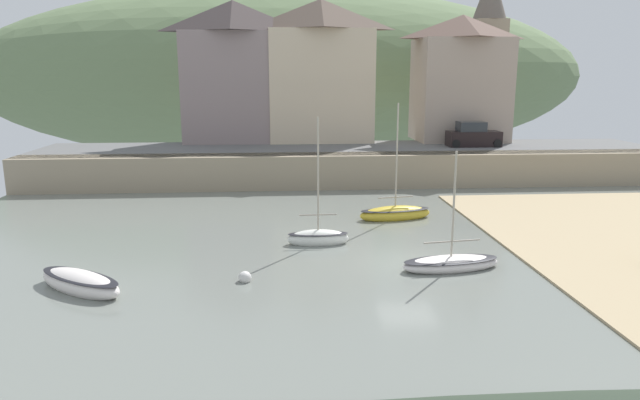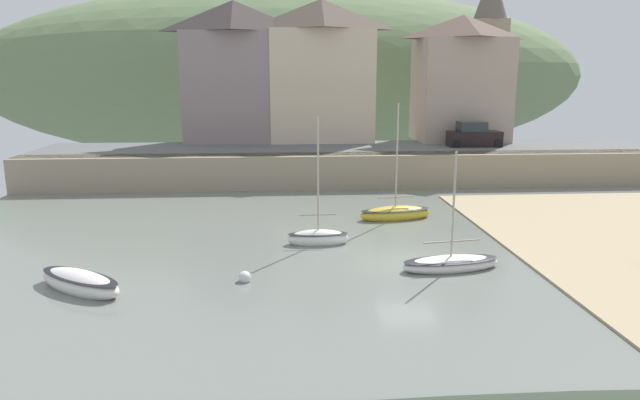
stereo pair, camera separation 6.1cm
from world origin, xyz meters
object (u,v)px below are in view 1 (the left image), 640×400
(church_with_spire, at_px, (487,50))
(dinghy_open_wooden, at_px, (80,283))
(waterfront_building_right, at_px, (460,78))
(rowboat_small_beached, at_px, (395,213))
(mooring_buoy, at_px, (245,278))
(waterfront_building_centre, at_px, (321,71))
(parked_car_near_slipway, at_px, (473,136))
(fishing_boat_green, at_px, (318,237))
(sailboat_far_left, at_px, (451,263))
(waterfront_building_left, at_px, (234,71))

(church_with_spire, bearing_deg, dinghy_open_wooden, -130.21)
(waterfront_building_right, xyz_separation_m, rowboat_small_beached, (-9.01, -17.70, -7.37))
(mooring_buoy, bearing_deg, dinghy_open_wooden, -175.34)
(church_with_spire, distance_m, rowboat_small_beached, 26.98)
(waterfront_building_right, distance_m, dinghy_open_wooden, 36.76)
(waterfront_building_centre, bearing_deg, dinghy_open_wooden, -112.00)
(dinghy_open_wooden, height_order, parked_car_near_slipway, parked_car_near_slipway)
(dinghy_open_wooden, relative_size, parked_car_near_slipway, 1.01)
(fishing_boat_green, distance_m, rowboat_small_beached, 6.54)
(dinghy_open_wooden, xyz_separation_m, sailboat_far_left, (14.68, 1.35, -0.05))
(waterfront_building_left, bearing_deg, parked_car_near_slipway, -13.39)
(waterfront_building_left, relative_size, sailboat_far_left, 2.22)
(rowboat_small_beached, distance_m, mooring_buoy, 12.32)
(waterfront_building_left, bearing_deg, waterfront_building_centre, 0.00)
(waterfront_building_right, xyz_separation_m, church_with_spire, (3.66, 4.00, 2.45))
(waterfront_building_left, height_order, parked_car_near_slipway, waterfront_building_left)
(waterfront_building_right, distance_m, sailboat_far_left, 28.58)
(parked_car_near_slipway, bearing_deg, dinghy_open_wooden, -135.29)
(sailboat_far_left, bearing_deg, waterfront_building_left, 104.00)
(parked_car_near_slipway, relative_size, mooring_buoy, 7.95)
(sailboat_far_left, height_order, mooring_buoy, sailboat_far_left)
(waterfront_building_right, bearing_deg, fishing_boat_green, -121.61)
(waterfront_building_left, relative_size, waterfront_building_centre, 0.99)
(fishing_boat_green, xyz_separation_m, dinghy_open_wooden, (-9.39, -5.37, -0.03))
(waterfront_building_centre, relative_size, rowboat_small_beached, 1.73)
(parked_car_near_slipway, bearing_deg, rowboat_small_beached, -124.39)
(waterfront_building_centre, bearing_deg, parked_car_near_slipway, -20.97)
(waterfront_building_centre, bearing_deg, mooring_buoy, -100.47)
(waterfront_building_left, relative_size, church_with_spire, 0.76)
(fishing_boat_green, height_order, rowboat_small_beached, rowboat_small_beached)
(church_with_spire, height_order, dinghy_open_wooden, church_with_spire)
(parked_car_near_slipway, bearing_deg, church_with_spire, 65.13)
(waterfront_building_right, relative_size, mooring_buoy, 20.17)
(rowboat_small_beached, distance_m, parked_car_near_slipway, 16.14)
(waterfront_building_left, height_order, church_with_spire, church_with_spire)
(church_with_spire, relative_size, parked_car_near_slipway, 3.65)
(church_with_spire, height_order, sailboat_far_left, church_with_spire)
(sailboat_far_left, bearing_deg, parked_car_near_slipway, 61.21)
(church_with_spire, relative_size, rowboat_small_beached, 2.25)
(fishing_boat_green, bearing_deg, waterfront_building_right, 57.78)
(church_with_spire, xyz_separation_m, rowboat_small_beached, (-12.68, -21.70, -9.82))
(waterfront_building_centre, xyz_separation_m, church_with_spire, (15.58, 4.00, 1.85))
(waterfront_building_right, xyz_separation_m, mooring_buoy, (-16.93, -27.13, -7.54))
(fishing_boat_green, bearing_deg, waterfront_building_centre, 84.81)
(waterfront_building_left, height_order, waterfront_building_right, waterfront_building_left)
(waterfront_building_left, xyz_separation_m, parked_car_near_slipway, (18.90, -4.50, -5.01))
(waterfront_building_centre, relative_size, dinghy_open_wooden, 2.80)
(waterfront_building_centre, relative_size, parked_car_near_slipway, 2.81)
(rowboat_small_beached, relative_size, parked_car_near_slipway, 1.62)
(dinghy_open_wooden, bearing_deg, rowboat_small_beached, 70.69)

